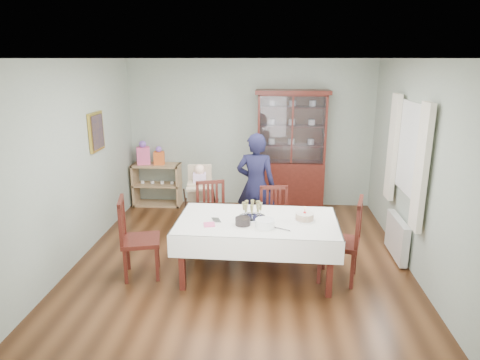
# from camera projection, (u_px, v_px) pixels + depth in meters

# --- Properties ---
(floor) EXTENTS (5.00, 5.00, 0.00)m
(floor) POSITION_uv_depth(u_px,v_px,m) (241.00, 262.00, 5.90)
(floor) COLOR #593319
(floor) RESTS_ON ground
(room_shell) EXTENTS (5.00, 5.00, 5.00)m
(room_shell) POSITION_uv_depth(u_px,v_px,m) (244.00, 133.00, 5.94)
(room_shell) COLOR #9EAA99
(room_shell) RESTS_ON floor
(dining_table) EXTENTS (2.03, 1.20, 0.76)m
(dining_table) POSITION_uv_depth(u_px,v_px,m) (257.00, 247.00, 5.43)
(dining_table) COLOR #4E1A13
(dining_table) RESTS_ON floor
(china_cabinet) EXTENTS (1.30, 0.48, 2.18)m
(china_cabinet) POSITION_uv_depth(u_px,v_px,m) (291.00, 149.00, 7.71)
(china_cabinet) COLOR #4E1A13
(china_cabinet) RESTS_ON floor
(sideboard) EXTENTS (0.90, 0.38, 0.80)m
(sideboard) POSITION_uv_depth(u_px,v_px,m) (157.00, 185.00, 8.09)
(sideboard) COLOR tan
(sideboard) RESTS_ON floor
(picture_frame) EXTENTS (0.04, 0.48, 0.58)m
(picture_frame) POSITION_uv_depth(u_px,v_px,m) (96.00, 132.00, 6.36)
(picture_frame) COLOR gold
(picture_frame) RESTS_ON room_shell
(window) EXTENTS (0.04, 1.02, 1.22)m
(window) POSITION_uv_depth(u_px,v_px,m) (411.00, 149.00, 5.61)
(window) COLOR white
(window) RESTS_ON room_shell
(curtain_left) EXTENTS (0.07, 0.30, 1.55)m
(curtain_left) POSITION_uv_depth(u_px,v_px,m) (421.00, 168.00, 5.05)
(curtain_left) COLOR silver
(curtain_left) RESTS_ON room_shell
(curtain_right) EXTENTS (0.07, 0.30, 1.55)m
(curtain_right) POSITION_uv_depth(u_px,v_px,m) (393.00, 147.00, 6.24)
(curtain_right) COLOR silver
(curtain_right) RESTS_ON room_shell
(radiator) EXTENTS (0.10, 0.80, 0.55)m
(radiator) POSITION_uv_depth(u_px,v_px,m) (397.00, 237.00, 5.96)
(radiator) COLOR white
(radiator) RESTS_ON floor
(chair_far_left) EXTENTS (0.54, 0.54, 0.98)m
(chair_far_left) POSITION_uv_depth(u_px,v_px,m) (213.00, 229.00, 6.25)
(chair_far_left) COLOR #4E1A13
(chair_far_left) RESTS_ON floor
(chair_far_right) EXTENTS (0.47, 0.47, 0.94)m
(chair_far_right) POSITION_uv_depth(u_px,v_px,m) (274.00, 234.00, 6.13)
(chair_far_right) COLOR #4E1A13
(chair_far_right) RESTS_ON floor
(chair_end_left) EXTENTS (0.57, 0.57, 1.04)m
(chair_end_left) POSITION_uv_depth(u_px,v_px,m) (140.00, 253.00, 5.46)
(chair_end_left) COLOR #4E1A13
(chair_end_left) RESTS_ON floor
(chair_end_right) EXTENTS (0.59, 0.59, 1.07)m
(chair_end_right) POSITION_uv_depth(u_px,v_px,m) (340.00, 256.00, 5.36)
(chair_end_right) COLOR #4E1A13
(chair_end_right) RESTS_ON floor
(woman) EXTENTS (0.63, 0.45, 1.64)m
(woman) POSITION_uv_depth(u_px,v_px,m) (256.00, 185.00, 6.57)
(woman) COLOR black
(woman) RESTS_ON floor
(high_chair) EXTENTS (0.56, 0.56, 1.13)m
(high_chair) POSITION_uv_depth(u_px,v_px,m) (200.00, 207.00, 6.75)
(high_chair) COLOR black
(high_chair) RESTS_ON floor
(champagne_tray) EXTENTS (0.35, 0.35, 0.21)m
(champagne_tray) POSITION_uv_depth(u_px,v_px,m) (252.00, 213.00, 5.37)
(champagne_tray) COLOR silver
(champagne_tray) RESTS_ON dining_table
(birthday_cake) EXTENTS (0.26, 0.26, 0.18)m
(birthday_cake) POSITION_uv_depth(u_px,v_px,m) (305.00, 217.00, 5.30)
(birthday_cake) COLOR white
(birthday_cake) RESTS_ON dining_table
(plate_stack_dark) EXTENTS (0.23, 0.23, 0.09)m
(plate_stack_dark) POSITION_uv_depth(u_px,v_px,m) (243.00, 221.00, 5.16)
(plate_stack_dark) COLOR black
(plate_stack_dark) RESTS_ON dining_table
(plate_stack_white) EXTENTS (0.27, 0.27, 0.10)m
(plate_stack_white) POSITION_uv_depth(u_px,v_px,m) (265.00, 223.00, 5.08)
(plate_stack_white) COLOR white
(plate_stack_white) RESTS_ON dining_table
(napkin_stack) EXTENTS (0.16, 0.16, 0.02)m
(napkin_stack) POSITION_uv_depth(u_px,v_px,m) (209.00, 225.00, 5.16)
(napkin_stack) COLOR #F3598E
(napkin_stack) RESTS_ON dining_table
(cutlery) EXTENTS (0.17, 0.20, 0.01)m
(cutlery) POSITION_uv_depth(u_px,v_px,m) (213.00, 220.00, 5.32)
(cutlery) COLOR silver
(cutlery) RESTS_ON dining_table
(cake_knife) EXTENTS (0.24, 0.15, 0.01)m
(cake_knife) POSITION_uv_depth(u_px,v_px,m) (280.00, 229.00, 5.04)
(cake_knife) COLOR silver
(cake_knife) RESTS_ON dining_table
(gift_bag_pink) EXTENTS (0.27, 0.22, 0.44)m
(gift_bag_pink) POSITION_uv_depth(u_px,v_px,m) (143.00, 154.00, 7.93)
(gift_bag_pink) COLOR #F3598E
(gift_bag_pink) RESTS_ON sideboard
(gift_bag_orange) EXTENTS (0.20, 0.14, 0.34)m
(gift_bag_orange) POSITION_uv_depth(u_px,v_px,m) (159.00, 156.00, 7.92)
(gift_bag_orange) COLOR orange
(gift_bag_orange) RESTS_ON sideboard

